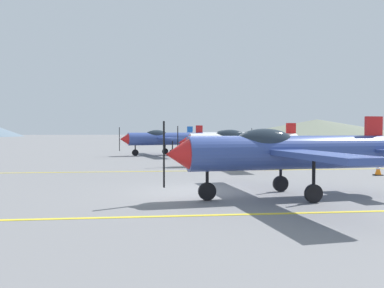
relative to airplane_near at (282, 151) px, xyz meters
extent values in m
plane|color=slate|center=(-2.42, 1.23, -1.48)|extent=(400.00, 400.00, 0.00)
cube|color=yellow|center=(-2.42, -2.38, -1.47)|extent=(80.00, 0.16, 0.01)
cube|color=yellow|center=(-2.42, 8.38, -1.47)|extent=(80.00, 0.16, 0.01)
cylinder|color=#33478C|center=(0.29, 0.03, -0.04)|extent=(6.82, 1.87, 1.09)
cone|color=red|center=(-3.40, -0.40, -0.04)|extent=(0.80, 1.00, 0.93)
cube|color=black|center=(-3.79, -0.45, -0.04)|extent=(0.05, 0.12, 1.98)
ellipsoid|color=#1E2833|center=(-0.59, -0.07, 0.29)|extent=(2.07, 1.12, 0.89)
cube|color=#33478C|center=(-0.10, -0.01, 0.01)|extent=(2.11, 8.78, 0.16)
cube|color=#33478C|center=(3.34, 0.40, 0.01)|extent=(0.99, 2.64, 0.10)
cube|color=red|center=(3.34, 0.40, 0.55)|extent=(0.63, 0.19, 1.19)
cylinder|color=black|center=(-2.46, -0.29, -0.70)|extent=(0.10, 0.10, 1.00)
cylinder|color=black|center=(-2.46, -0.29, -1.20)|extent=(0.56, 0.18, 0.55)
cylinder|color=black|center=(0.36, 1.14, -0.70)|extent=(0.10, 0.10, 1.00)
cylinder|color=black|center=(0.36, 1.14, -1.20)|extent=(0.56, 0.18, 0.55)
cylinder|color=black|center=(0.62, -1.02, -0.70)|extent=(0.10, 0.10, 1.00)
cylinder|color=black|center=(0.62, -1.02, -1.20)|extent=(0.56, 0.18, 0.55)
cylinder|color=white|center=(1.55, 11.29, -0.04)|extent=(6.79, 1.54, 1.09)
cone|color=red|center=(-2.15, 11.04, -0.04)|extent=(0.75, 0.97, 0.93)
cube|color=black|center=(-2.55, 11.02, -0.04)|extent=(0.05, 0.12, 1.98)
ellipsoid|color=#1E2833|center=(0.66, 11.23, 0.29)|extent=(2.04, 1.02, 0.89)
cube|color=white|center=(1.16, 11.26, 0.01)|extent=(1.67, 8.77, 0.16)
cube|color=white|center=(4.61, 11.49, 0.01)|extent=(0.86, 2.62, 0.10)
cube|color=red|center=(4.61, 11.49, 0.55)|extent=(0.63, 0.16, 1.19)
cylinder|color=black|center=(-1.22, 11.10, -0.70)|extent=(0.10, 0.10, 1.00)
cylinder|color=black|center=(-1.22, 11.10, -1.20)|extent=(0.56, 0.16, 0.55)
cylinder|color=black|center=(1.68, 12.39, -0.70)|extent=(0.10, 0.10, 1.00)
cylinder|color=black|center=(1.68, 12.39, -1.20)|extent=(0.56, 0.16, 0.55)
cylinder|color=black|center=(1.82, 10.22, -0.70)|extent=(0.10, 0.10, 1.00)
cylinder|color=black|center=(1.82, 10.22, -1.20)|extent=(0.56, 0.16, 0.55)
cylinder|color=#33478C|center=(-2.76, 21.82, -0.04)|extent=(6.80, 2.71, 1.09)
cone|color=red|center=(-6.36, 20.91, -0.04)|extent=(0.90, 1.07, 0.93)
cube|color=black|center=(-6.74, 20.81, -0.04)|extent=(0.07, 0.12, 1.98)
ellipsoid|color=#1E2833|center=(-3.62, 21.60, 0.29)|extent=(2.14, 1.35, 0.89)
cube|color=#33478C|center=(-3.14, 21.72, 0.01)|extent=(3.19, 8.72, 0.16)
cube|color=#33478C|center=(0.22, 22.57, 0.01)|extent=(1.30, 2.67, 0.10)
cube|color=red|center=(0.22, 22.57, 0.55)|extent=(0.63, 0.27, 1.19)
cylinder|color=black|center=(-5.45, 21.14, -0.70)|extent=(0.10, 0.10, 1.00)
cylinder|color=black|center=(-5.45, 21.14, -1.20)|extent=(0.57, 0.25, 0.55)
cylinder|color=black|center=(-2.83, 22.92, -0.70)|extent=(0.10, 0.10, 1.00)
cylinder|color=black|center=(-2.83, 22.92, -1.20)|extent=(0.57, 0.25, 0.55)
cylinder|color=black|center=(-2.30, 20.81, -0.70)|extent=(0.10, 0.10, 1.00)
cylinder|color=black|center=(-2.30, 20.81, -1.20)|extent=(0.57, 0.25, 0.55)
cylinder|color=silver|center=(3.33, 31.20, -0.04)|extent=(6.77, 1.36, 1.09)
cone|color=blue|center=(7.04, 31.35, -0.04)|extent=(0.73, 0.95, 0.93)
cube|color=black|center=(7.43, 31.37, -0.04)|extent=(0.04, 0.12, 1.98)
ellipsoid|color=#1E2833|center=(4.22, 31.24, 0.29)|extent=(2.02, 0.97, 0.89)
cube|color=silver|center=(3.72, 31.22, 0.01)|extent=(1.44, 8.75, 0.16)
cube|color=silver|center=(0.26, 31.08, 0.01)|extent=(0.80, 2.60, 0.10)
cube|color=blue|center=(0.26, 31.08, 0.55)|extent=(0.63, 0.14, 1.19)
cylinder|color=black|center=(6.10, 31.31, -0.70)|extent=(0.10, 0.10, 1.00)
cylinder|color=black|center=(6.10, 31.31, -1.20)|extent=(0.56, 0.14, 0.55)
cylinder|color=black|center=(3.17, 30.10, -0.70)|extent=(0.10, 0.10, 1.00)
cylinder|color=black|center=(3.17, 30.10, -1.20)|extent=(0.56, 0.14, 0.55)
cylinder|color=black|center=(3.08, 32.28, -0.70)|extent=(0.10, 0.10, 1.00)
cylinder|color=black|center=(3.08, 32.28, -1.20)|extent=(0.56, 0.14, 0.55)
cube|color=#3372BF|center=(10.62, 15.62, -0.78)|extent=(2.35, 4.50, 0.75)
cube|color=black|center=(10.64, 15.77, -0.13)|extent=(1.89, 2.60, 0.55)
cylinder|color=black|center=(9.54, 14.33, -1.16)|extent=(0.30, 0.66, 0.64)
cylinder|color=black|center=(11.33, 14.09, -1.16)|extent=(0.30, 0.66, 0.64)
cylinder|color=black|center=(9.92, 17.14, -1.16)|extent=(0.30, 0.66, 0.64)
cylinder|color=black|center=(11.70, 16.91, -1.16)|extent=(0.30, 0.66, 0.64)
cube|color=black|center=(6.68, 5.42, -1.46)|extent=(0.36, 0.36, 0.04)
cone|color=orange|center=(6.68, 5.42, -1.16)|extent=(0.29, 0.29, 0.55)
cylinder|color=white|center=(6.68, 5.42, -1.14)|extent=(0.20, 0.20, 0.08)
cone|color=slate|center=(62.72, 136.90, 1.89)|extent=(73.95, 73.95, 6.74)
camera|label=1|loc=(-4.20, -11.94, 0.66)|focal=36.12mm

